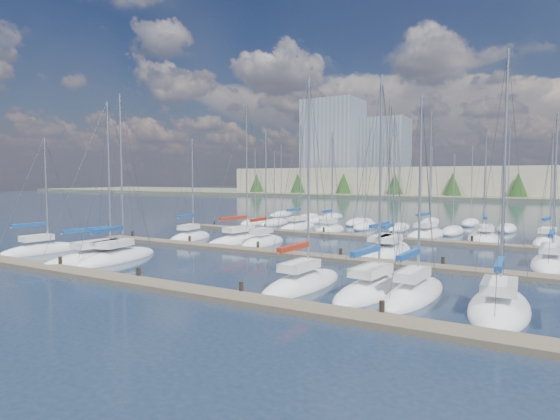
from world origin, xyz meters
The scene contains 24 objects.
ground centered at (0.00, 60.00, 0.00)m, with size 400.00×400.00×0.00m, color #233146.
dock_near centered at (0.00, 2.01, 0.15)m, with size 44.00×1.93×1.10m.
dock_mid centered at (0.00, 16.01, 0.15)m, with size 44.00×1.93×1.10m.
dock_far centered at (0.00, 30.01, 0.15)m, with size 44.00×1.93×1.10m.
sailboat_o centered at (-4.70, 34.10, 0.19)m, with size 2.50×6.77×12.89m.
sailboat_f centered at (12.29, 7.63, 0.18)m, with size 2.72×8.27×11.83m.
sailboat_e centered at (10.03, 7.47, 0.18)m, with size 3.58×8.50×13.15m.
sailboat_n centered at (-9.41, 34.64, 0.20)m, with size 2.91×7.91×14.05m.
sailboat_g centered at (16.62, 7.01, 0.18)m, with size 3.18×8.26×13.61m.
sailboat_q centered at (12.57, 35.23, 0.17)m, with size 4.54×9.33×12.84m.
sailboat_c centered at (-11.35, 7.50, 0.18)m, with size 4.35×8.80×13.99m.
sailboat_r centered at (18.44, 35.68, 0.19)m, with size 3.58×7.85×12.57m.
sailboat_k centered at (6.07, 21.89, 0.18)m, with size 3.40×9.63×14.21m.
sailboat_j centered at (-5.85, 20.69, 0.18)m, with size 2.50×6.91×11.84m.
sailboat_m centered at (18.79, 22.09, 0.17)m, with size 3.08×8.88×12.22m.
sailboat_i centered at (-8.64, 21.02, 0.19)m, with size 4.18×9.67×15.11m.
sailboat_a centered at (-19.85, 6.45, 0.18)m, with size 3.16×7.59×10.83m.
sailboat_b centered at (-12.33, 6.78, 0.17)m, with size 4.19×10.15×13.38m.
sailboat_h centered at (-14.57, 19.93, 0.18)m, with size 3.30×6.87×11.43m.
sailboat_p centered at (6.62, 35.26, 0.18)m, with size 4.16×9.15×14.80m.
sailboat_d centered at (5.83, 6.72, 0.19)m, with size 2.96×8.27×13.38m.
sailboat_l centered at (6.82, 21.32, 0.18)m, with size 3.24×8.72×12.98m.
distant_boats centered at (-4.34, 43.76, 0.29)m, with size 36.93×20.75×13.30m.
shoreline centered at (-13.29, 149.77, 7.44)m, with size 400.00×60.00×38.00m.
Camera 1 is at (18.70, -18.01, 6.59)m, focal length 30.00 mm.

